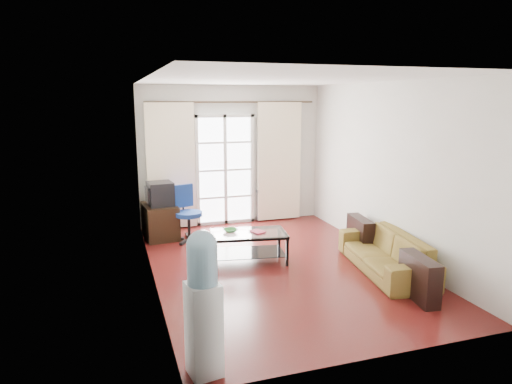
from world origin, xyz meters
TOP-DOWN VIEW (x-y plane):
  - floor at (0.00, 0.00)m, footprint 5.20×5.20m
  - ceiling at (0.00, 0.00)m, footprint 5.20×5.20m
  - wall_back at (0.00, 2.60)m, footprint 3.60×0.02m
  - wall_front at (0.00, -2.60)m, footprint 3.60×0.02m
  - wall_left at (-1.80, 0.00)m, footprint 0.02×5.20m
  - wall_right at (1.80, 0.00)m, footprint 0.02×5.20m
  - french_door at (-0.15, 2.54)m, footprint 1.16×0.06m
  - curtain_rod at (0.00, 2.50)m, footprint 3.30×0.04m
  - curtain_left at (-1.20, 2.48)m, footprint 0.90×0.07m
  - curtain_right at (0.95, 2.48)m, footprint 0.90×0.07m
  - radiator at (0.80, 2.50)m, footprint 0.64×0.12m
  - sofa at (1.39, -0.67)m, footprint 2.09×1.28m
  - coffee_table at (-0.36, 0.31)m, footprint 1.21×0.81m
  - bowl at (-0.61, 0.42)m, footprint 0.31×0.31m
  - book at (-0.31, 0.25)m, footprint 0.32×0.34m
  - remote at (-0.24, 0.29)m, footprint 0.14×0.11m
  - tv_stand at (-1.50, 1.99)m, footprint 0.61×0.86m
  - crt_tv at (-1.49, 1.95)m, footprint 0.49×0.49m
  - task_chair at (-1.05, 1.67)m, footprint 0.82×0.82m
  - water_cooler at (-1.59, -2.35)m, footprint 0.32×0.31m

SIDE VIEW (x-z plane):
  - floor at x=0.00m, z-range 0.00..0.00m
  - sofa at x=1.39m, z-range 0.00..0.55m
  - task_chair at x=-1.05m, z-range -0.20..0.77m
  - coffee_table at x=-0.36m, z-range 0.07..0.52m
  - tv_stand at x=-1.50m, z-range 0.00..0.60m
  - radiator at x=0.80m, z-range 0.01..0.65m
  - remote at x=-0.24m, z-range 0.46..0.47m
  - book at x=-0.31m, z-range 0.46..0.48m
  - bowl at x=-0.61m, z-range 0.46..0.51m
  - water_cooler at x=-1.59m, z-range 0.03..1.38m
  - crt_tv at x=-1.49m, z-range 0.60..1.01m
  - french_door at x=-0.15m, z-range 0.00..2.15m
  - curtain_left at x=-1.20m, z-range 0.02..2.38m
  - curtain_right at x=0.95m, z-range 0.02..2.38m
  - wall_back at x=0.00m, z-range 0.00..2.70m
  - wall_front at x=0.00m, z-range 0.00..2.70m
  - wall_left at x=-1.80m, z-range 0.00..2.70m
  - wall_right at x=1.80m, z-range 0.00..2.70m
  - curtain_rod at x=0.00m, z-range 2.36..2.40m
  - ceiling at x=0.00m, z-range 2.70..2.70m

